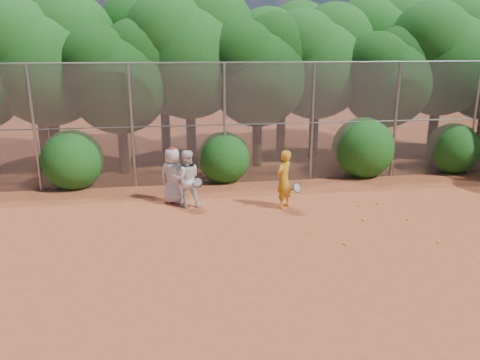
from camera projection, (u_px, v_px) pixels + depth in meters
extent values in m
plane|color=#A44725|center=(300.00, 256.00, 10.44)|extent=(80.00, 80.00, 0.00)
cylinder|color=gray|center=(34.00, 129.00, 14.61)|extent=(0.09, 0.09, 4.00)
cylinder|color=gray|center=(132.00, 127.00, 15.03)|extent=(0.09, 0.09, 4.00)
cylinder|color=gray|center=(225.00, 125.00, 15.44)|extent=(0.09, 0.09, 4.00)
cylinder|color=gray|center=(312.00, 123.00, 15.86)|extent=(0.09, 0.09, 4.00)
cylinder|color=gray|center=(396.00, 121.00, 16.28)|extent=(0.09, 0.09, 4.00)
cylinder|color=gray|center=(475.00, 119.00, 16.70)|extent=(0.09, 0.09, 4.00)
cylinder|color=gray|center=(255.00, 62.00, 15.03)|extent=(20.00, 0.05, 0.05)
cylinder|color=gray|center=(254.00, 124.00, 15.58)|extent=(20.00, 0.04, 0.04)
cube|color=slate|center=(254.00, 124.00, 15.58)|extent=(20.00, 0.02, 4.00)
cylinder|color=black|center=(55.00, 138.00, 17.19)|extent=(0.38, 0.38, 2.52)
sphere|color=#134E13|center=(47.00, 69.00, 16.50)|extent=(4.03, 4.03, 4.03)
sphere|color=#134E13|center=(71.00, 39.00, 16.72)|extent=(3.23, 3.23, 3.23)
sphere|color=#134E13|center=(21.00, 45.00, 15.89)|extent=(3.02, 3.02, 3.02)
cylinder|color=black|center=(123.00, 144.00, 16.92)|extent=(0.36, 0.36, 2.17)
sphere|color=black|center=(119.00, 84.00, 16.33)|extent=(3.47, 3.47, 3.47)
sphere|color=black|center=(138.00, 58.00, 16.51)|extent=(2.78, 2.78, 2.78)
sphere|color=black|center=(98.00, 64.00, 15.80)|extent=(2.60, 2.60, 2.60)
cylinder|color=black|center=(191.00, 131.00, 18.15)|extent=(0.39, 0.39, 2.66)
sphere|color=#134E13|center=(189.00, 62.00, 17.43)|extent=(4.26, 4.26, 4.26)
sphere|color=#134E13|center=(210.00, 32.00, 17.65)|extent=(3.40, 3.40, 3.40)
sphere|color=#134E13|center=(168.00, 38.00, 16.78)|extent=(3.19, 3.19, 3.19)
cylinder|color=black|center=(257.00, 137.00, 17.98)|extent=(0.37, 0.37, 2.27)
sphere|color=black|center=(258.00, 78.00, 17.36)|extent=(3.64, 3.64, 3.64)
sphere|color=black|center=(275.00, 52.00, 17.56)|extent=(2.91, 2.91, 2.91)
sphere|color=black|center=(242.00, 58.00, 16.81)|extent=(2.73, 2.73, 2.73)
cylinder|color=black|center=(314.00, 129.00, 19.07)|extent=(0.38, 0.38, 2.45)
sphere|color=#134E13|center=(316.00, 69.00, 18.40)|extent=(3.92, 3.92, 3.92)
sphere|color=#134E13|center=(334.00, 43.00, 18.61)|extent=(3.14, 3.14, 3.14)
sphere|color=#134E13|center=(302.00, 48.00, 17.81)|extent=(2.94, 2.94, 2.94)
cylinder|color=black|center=(382.00, 136.00, 18.52)|extent=(0.36, 0.36, 2.10)
sphere|color=black|center=(386.00, 84.00, 17.94)|extent=(3.36, 3.36, 3.36)
sphere|color=black|center=(401.00, 61.00, 18.12)|extent=(2.69, 2.69, 2.69)
sphere|color=black|center=(376.00, 66.00, 17.43)|extent=(2.52, 2.52, 2.52)
cylinder|color=black|center=(433.00, 126.00, 19.37)|extent=(0.39, 0.39, 2.59)
sphere|color=#134E13|center=(441.00, 63.00, 18.66)|extent=(4.14, 4.14, 4.14)
sphere|color=#134E13|center=(457.00, 36.00, 18.88)|extent=(3.32, 3.32, 3.32)
sphere|color=#134E13|center=(430.00, 42.00, 18.03)|extent=(3.11, 3.11, 3.11)
cylinder|color=black|center=(43.00, 126.00, 19.22)|extent=(0.39, 0.39, 2.62)
sphere|color=#134E13|center=(35.00, 62.00, 18.51)|extent=(4.20, 4.20, 4.20)
sphere|color=#134E13|center=(57.00, 35.00, 18.73)|extent=(3.36, 3.36, 3.36)
sphere|color=#134E13|center=(10.00, 40.00, 17.87)|extent=(3.15, 3.15, 3.15)
cylinder|color=black|center=(165.00, 121.00, 20.08)|extent=(0.40, 0.40, 2.80)
sphere|color=#134E13|center=(162.00, 55.00, 19.32)|extent=(4.48, 4.48, 4.48)
sphere|color=#134E13|center=(183.00, 27.00, 19.56)|extent=(3.58, 3.58, 3.58)
sphere|color=#134E13|center=(141.00, 32.00, 18.64)|extent=(3.36, 3.36, 3.36)
cylinder|color=black|center=(281.00, 123.00, 20.44)|extent=(0.38, 0.38, 2.52)
sphere|color=#134E13|center=(282.00, 65.00, 19.75)|extent=(4.03, 4.03, 4.03)
sphere|color=#134E13|center=(299.00, 40.00, 19.97)|extent=(3.23, 3.23, 3.23)
sphere|color=#134E13|center=(268.00, 45.00, 19.14)|extent=(3.02, 3.02, 3.02)
cylinder|color=black|center=(373.00, 116.00, 21.61)|extent=(0.40, 0.40, 2.73)
sphere|color=#134E13|center=(378.00, 57.00, 20.86)|extent=(4.37, 4.37, 4.37)
sphere|color=#134E13|center=(394.00, 31.00, 21.10)|extent=(3.49, 3.49, 3.49)
sphere|color=#134E13|center=(366.00, 36.00, 20.20)|extent=(3.28, 3.28, 3.28)
sphere|color=#134E13|center=(72.00, 157.00, 15.31)|extent=(2.00, 2.00, 2.00)
sphere|color=#134E13|center=(224.00, 155.00, 16.03)|extent=(1.80, 1.80, 1.80)
sphere|color=#134E13|center=(363.00, 145.00, 16.68)|extent=(2.20, 2.20, 2.20)
sphere|color=#134E13|center=(453.00, 146.00, 17.21)|extent=(1.90, 1.90, 1.90)
imported|color=orange|center=(284.00, 179.00, 13.33)|extent=(0.72, 0.72, 1.69)
torus|color=black|center=(297.00, 188.00, 13.25)|extent=(0.34, 0.27, 0.28)
cylinder|color=black|center=(292.00, 189.00, 13.43)|extent=(0.15, 0.25, 0.15)
imported|color=silver|center=(173.00, 176.00, 13.78)|extent=(0.96, 0.84, 1.66)
ellipsoid|color=#A91918|center=(172.00, 149.00, 13.56)|extent=(0.22, 0.22, 0.13)
sphere|color=yellow|center=(183.00, 176.00, 13.63)|extent=(0.07, 0.07, 0.07)
imported|color=white|center=(186.00, 179.00, 13.45)|extent=(0.85, 0.68, 1.67)
torus|color=black|center=(198.00, 182.00, 13.22)|extent=(0.36, 0.30, 0.26)
cylinder|color=black|center=(200.00, 185.00, 13.42)|extent=(0.12, 0.24, 0.20)
sphere|color=yellow|center=(363.00, 219.00, 12.54)|extent=(0.07, 0.07, 0.07)
sphere|color=yellow|center=(377.00, 203.00, 13.83)|extent=(0.07, 0.07, 0.07)
sphere|color=yellow|center=(345.00, 243.00, 11.02)|extent=(0.07, 0.07, 0.07)
sphere|color=yellow|center=(438.00, 242.00, 11.10)|extent=(0.07, 0.07, 0.07)
sphere|color=yellow|center=(310.00, 233.00, 11.66)|extent=(0.07, 0.07, 0.07)
sphere|color=yellow|center=(358.00, 205.00, 13.64)|extent=(0.07, 0.07, 0.07)
sphere|color=yellow|center=(408.00, 219.00, 12.56)|extent=(0.07, 0.07, 0.07)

